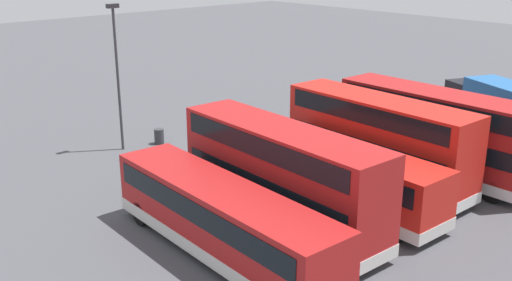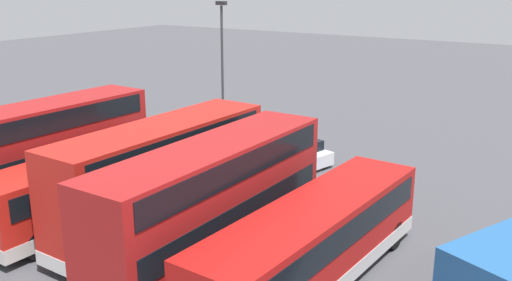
# 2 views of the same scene
# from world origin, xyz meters

# --- Properties ---
(ground_plane) EXTENTS (140.00, 140.00, 0.00)m
(ground_plane) POSITION_xyz_m (0.00, 0.00, 0.00)
(ground_plane) COLOR #47474C
(bus_single_deck_near_end) EXTENTS (3.18, 11.50, 2.95)m
(bus_single_deck_near_end) POSITION_xyz_m (-8.90, 10.28, 1.62)
(bus_single_deck_near_end) COLOR #B71411
(bus_single_deck_near_end) RESTS_ON ground
(bus_double_decker_second) EXTENTS (2.70, 11.06, 4.55)m
(bus_double_decker_second) POSITION_xyz_m (-5.15, 10.85, 2.45)
(bus_double_decker_second) COLOR #A51919
(bus_double_decker_second) RESTS_ON ground
(bus_double_decker_third) EXTENTS (2.88, 10.51, 4.55)m
(bus_double_decker_third) POSITION_xyz_m (-1.74, 9.71, 2.45)
(bus_double_decker_third) COLOR red
(bus_double_decker_third) RESTS_ON ground
(bus_single_deck_fourth) EXTENTS (2.98, 10.21, 2.95)m
(bus_single_deck_fourth) POSITION_xyz_m (1.58, 10.48, 1.62)
(bus_single_deck_fourth) COLOR red
(bus_single_deck_fourth) RESTS_ON ground
(bus_double_decker_fifth) EXTENTS (3.00, 10.84, 4.55)m
(bus_double_decker_fifth) POSITION_xyz_m (5.36, 9.96, 2.45)
(bus_double_decker_fifth) COLOR #A51919
(bus_double_decker_fifth) RESTS_ON ground
(car_hatchback_silver) EXTENTS (4.63, 2.74, 1.43)m
(car_hatchback_silver) POSITION_xyz_m (-1.82, -1.13, 0.70)
(car_hatchback_silver) COLOR silver
(car_hatchback_silver) RESTS_ON ground
(lamp_post_tall) EXTENTS (0.70, 0.30, 8.67)m
(lamp_post_tall) POSITION_xyz_m (5.22, -3.94, 5.03)
(lamp_post_tall) COLOR #38383D
(lamp_post_tall) RESTS_ON ground
(waste_bin_yellow) EXTENTS (0.60, 0.60, 0.95)m
(waste_bin_yellow) POSITION_xyz_m (2.99, -3.34, 0.47)
(waste_bin_yellow) COLOR #333338
(waste_bin_yellow) RESTS_ON ground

